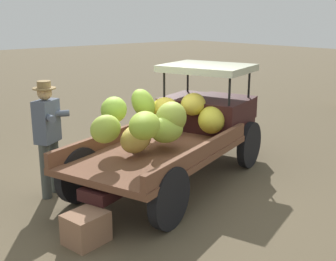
# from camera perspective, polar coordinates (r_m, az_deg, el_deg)

# --- Properties ---
(ground_plane) EXTENTS (60.00, 60.00, 0.00)m
(ground_plane) POSITION_cam_1_polar(r_m,az_deg,el_deg) (7.28, -2.05, -7.00)
(ground_plane) COLOR brown
(truck) EXTENTS (4.66, 2.79, 1.87)m
(truck) POSITION_cam_1_polar(r_m,az_deg,el_deg) (7.34, 2.13, 0.82)
(truck) COLOR black
(truck) RESTS_ON ground
(farmer) EXTENTS (0.57, 0.55, 1.80)m
(farmer) POSITION_cam_1_polar(r_m,az_deg,el_deg) (6.75, -15.68, -0.16)
(farmer) COLOR #464B46
(farmer) RESTS_ON ground
(wooden_crate) EXTENTS (0.55, 0.49, 0.39)m
(wooden_crate) POSITION_cam_1_polar(r_m,az_deg,el_deg) (5.52, -10.83, -12.59)
(wooden_crate) COLOR #8E644A
(wooden_crate) RESTS_ON ground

